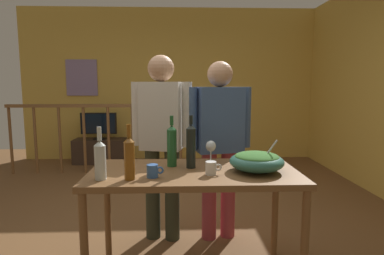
{
  "coord_description": "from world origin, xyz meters",
  "views": [
    {
      "loc": [
        0.19,
        -2.97,
        1.38
      ],
      "look_at": [
        0.28,
        -0.51,
        1.06
      ],
      "focal_mm": 30.16,
      "sensor_mm": 36.0,
      "label": 1
    }
  ],
  "objects_px": {
    "wine_bottle_green": "(172,145)",
    "person_standing_left": "(162,134)",
    "salad_bowl": "(257,161)",
    "wine_glass": "(211,147)",
    "mug_blue": "(153,171)",
    "person_standing_right": "(219,136)",
    "tv_console": "(100,151)",
    "wine_bottle_amber": "(129,157)",
    "framed_picture": "(82,78)",
    "flat_screen_tv": "(99,124)",
    "mug_white": "(211,168)",
    "serving_table": "(194,182)",
    "wine_bottle_dark": "(191,146)",
    "stair_railing": "(136,130)",
    "wine_bottle_clear": "(100,159)"
  },
  "relations": [
    {
      "from": "wine_bottle_green",
      "to": "person_standing_left",
      "type": "distance_m",
      "value": 0.55
    },
    {
      "from": "salad_bowl",
      "to": "wine_glass",
      "type": "height_order",
      "value": "salad_bowl"
    },
    {
      "from": "mug_blue",
      "to": "person_standing_right",
      "type": "bearing_deg",
      "value": 57.52
    },
    {
      "from": "tv_console",
      "to": "wine_bottle_amber",
      "type": "height_order",
      "value": "wine_bottle_amber"
    },
    {
      "from": "salad_bowl",
      "to": "mug_blue",
      "type": "xyz_separation_m",
      "value": [
        -0.69,
        -0.12,
        -0.03
      ]
    },
    {
      "from": "wine_bottle_amber",
      "to": "person_standing_left",
      "type": "relative_size",
      "value": 0.21
    },
    {
      "from": "framed_picture",
      "to": "flat_screen_tv",
      "type": "xyz_separation_m",
      "value": [
        0.36,
        -0.32,
        -0.81
      ]
    },
    {
      "from": "mug_white",
      "to": "wine_glass",
      "type": "bearing_deg",
      "value": 85.16
    },
    {
      "from": "wine_bottle_green",
      "to": "flat_screen_tv",
      "type": "bearing_deg",
      "value": 111.81
    },
    {
      "from": "framed_picture",
      "to": "person_standing_right",
      "type": "relative_size",
      "value": 0.41
    },
    {
      "from": "flat_screen_tv",
      "to": "salad_bowl",
      "type": "relative_size",
      "value": 1.72
    },
    {
      "from": "mug_blue",
      "to": "tv_console",
      "type": "bearing_deg",
      "value": 108.62
    },
    {
      "from": "person_standing_right",
      "to": "framed_picture",
      "type": "bearing_deg",
      "value": -68.87
    },
    {
      "from": "flat_screen_tv",
      "to": "serving_table",
      "type": "relative_size",
      "value": 0.44
    },
    {
      "from": "tv_console",
      "to": "flat_screen_tv",
      "type": "height_order",
      "value": "flat_screen_tv"
    },
    {
      "from": "flat_screen_tv",
      "to": "wine_glass",
      "type": "bearing_deg",
      "value": -63.31
    },
    {
      "from": "mug_white",
      "to": "serving_table",
      "type": "bearing_deg",
      "value": 134.67
    },
    {
      "from": "wine_bottle_amber",
      "to": "person_standing_right",
      "type": "bearing_deg",
      "value": 52.57
    },
    {
      "from": "framed_picture",
      "to": "wine_bottle_dark",
      "type": "xyz_separation_m",
      "value": [
        1.87,
        -3.82,
        -0.55
      ]
    },
    {
      "from": "flat_screen_tv",
      "to": "wine_bottle_amber",
      "type": "bearing_deg",
      "value": -73.33
    },
    {
      "from": "flat_screen_tv",
      "to": "wine_bottle_green",
      "type": "height_order",
      "value": "wine_bottle_green"
    },
    {
      "from": "person_standing_right",
      "to": "mug_white",
      "type": "bearing_deg",
      "value": 66.97
    },
    {
      "from": "wine_glass",
      "to": "wine_bottle_green",
      "type": "bearing_deg",
      "value": -157.03
    },
    {
      "from": "stair_railing",
      "to": "person_standing_left",
      "type": "distance_m",
      "value": 2.34
    },
    {
      "from": "wine_bottle_green",
      "to": "serving_table",
      "type": "bearing_deg",
      "value": -38.31
    },
    {
      "from": "wine_bottle_green",
      "to": "wine_glass",
      "type": "bearing_deg",
      "value": 22.97
    },
    {
      "from": "flat_screen_tv",
      "to": "wine_bottle_green",
      "type": "xyz_separation_m",
      "value": [
        1.38,
        -3.44,
        0.26
      ]
    },
    {
      "from": "flat_screen_tv",
      "to": "serving_table",
      "type": "bearing_deg",
      "value": -66.76
    },
    {
      "from": "mug_blue",
      "to": "mug_white",
      "type": "xyz_separation_m",
      "value": [
        0.37,
        0.05,
        0.0
      ]
    },
    {
      "from": "flat_screen_tv",
      "to": "mug_blue",
      "type": "xyz_separation_m",
      "value": [
        1.26,
        -3.72,
        0.14
      ]
    },
    {
      "from": "flat_screen_tv",
      "to": "mug_white",
      "type": "bearing_deg",
      "value": -65.95
    },
    {
      "from": "framed_picture",
      "to": "wine_bottle_amber",
      "type": "bearing_deg",
      "value": -70.06
    },
    {
      "from": "wine_glass",
      "to": "person_standing_left",
      "type": "relative_size",
      "value": 0.1
    },
    {
      "from": "wine_glass",
      "to": "person_standing_left",
      "type": "height_order",
      "value": "person_standing_left"
    },
    {
      "from": "stair_railing",
      "to": "person_standing_left",
      "type": "relative_size",
      "value": 1.9
    },
    {
      "from": "person_standing_left",
      "to": "wine_bottle_clear",
      "type": "bearing_deg",
      "value": 81.18
    },
    {
      "from": "wine_bottle_clear",
      "to": "serving_table",
      "type": "bearing_deg",
      "value": 18.21
    },
    {
      "from": "wine_bottle_amber",
      "to": "wine_bottle_clear",
      "type": "bearing_deg",
      "value": 176.85
    },
    {
      "from": "framed_picture",
      "to": "wine_bottle_clear",
      "type": "distance_m",
      "value": 4.32
    },
    {
      "from": "wine_glass",
      "to": "person_standing_right",
      "type": "bearing_deg",
      "value": 74.55
    },
    {
      "from": "framed_picture",
      "to": "mug_blue",
      "type": "height_order",
      "value": "framed_picture"
    },
    {
      "from": "salad_bowl",
      "to": "wine_bottle_green",
      "type": "relative_size",
      "value": 1.0
    },
    {
      "from": "framed_picture",
      "to": "flat_screen_tv",
      "type": "relative_size",
      "value": 1.04
    },
    {
      "from": "wine_bottle_clear",
      "to": "wine_glass",
      "type": "bearing_deg",
      "value": 31.06
    },
    {
      "from": "salad_bowl",
      "to": "wine_bottle_clear",
      "type": "xyz_separation_m",
      "value": [
        -1.0,
        -0.15,
        0.06
      ]
    },
    {
      "from": "salad_bowl",
      "to": "wine_bottle_amber",
      "type": "xyz_separation_m",
      "value": [
        -0.83,
        -0.16,
        0.07
      ]
    },
    {
      "from": "framed_picture",
      "to": "person_standing_right",
      "type": "height_order",
      "value": "framed_picture"
    },
    {
      "from": "flat_screen_tv",
      "to": "tv_console",
      "type": "bearing_deg",
      "value": 90.0
    },
    {
      "from": "framed_picture",
      "to": "salad_bowl",
      "type": "relative_size",
      "value": 1.79
    },
    {
      "from": "framed_picture",
      "to": "salad_bowl",
      "type": "distance_m",
      "value": 4.59
    }
  ]
}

